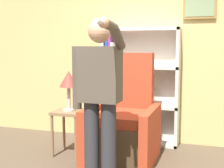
{
  "coord_description": "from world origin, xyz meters",
  "views": [
    {
      "loc": [
        0.9,
        -2.43,
        1.37
      ],
      "look_at": [
        -0.13,
        0.74,
        0.97
      ],
      "focal_mm": 50.0,
      "sensor_mm": 36.0,
      "label": 1
    }
  ],
  "objects_px": {
    "armchair": "(123,127)",
    "side_table": "(69,120)",
    "bookcase": "(135,87)",
    "table_lamp": "(69,81)",
    "person_standing": "(99,92)"
  },
  "relations": [
    {
      "from": "armchair",
      "to": "table_lamp",
      "type": "height_order",
      "value": "armchair"
    },
    {
      "from": "bookcase",
      "to": "table_lamp",
      "type": "bearing_deg",
      "value": -130.07
    },
    {
      "from": "person_standing",
      "to": "bookcase",
      "type": "bearing_deg",
      "value": 90.58
    },
    {
      "from": "armchair",
      "to": "table_lamp",
      "type": "xyz_separation_m",
      "value": [
        -0.7,
        -0.07,
        0.54
      ]
    },
    {
      "from": "side_table",
      "to": "bookcase",
      "type": "bearing_deg",
      "value": 49.93
    },
    {
      "from": "side_table",
      "to": "table_lamp",
      "type": "xyz_separation_m",
      "value": [
        0.0,
        0.0,
        0.49
      ]
    },
    {
      "from": "armchair",
      "to": "side_table",
      "type": "distance_m",
      "value": 0.7
    },
    {
      "from": "person_standing",
      "to": "side_table",
      "type": "xyz_separation_m",
      "value": [
        -0.67,
        0.71,
        -0.48
      ]
    },
    {
      "from": "bookcase",
      "to": "side_table",
      "type": "height_order",
      "value": "bookcase"
    },
    {
      "from": "bookcase",
      "to": "armchair",
      "type": "height_order",
      "value": "bookcase"
    },
    {
      "from": "side_table",
      "to": "table_lamp",
      "type": "distance_m",
      "value": 0.49
    },
    {
      "from": "bookcase",
      "to": "person_standing",
      "type": "relative_size",
      "value": 1.0
    },
    {
      "from": "bookcase",
      "to": "table_lamp",
      "type": "xyz_separation_m",
      "value": [
        -0.66,
        -0.78,
        0.14
      ]
    },
    {
      "from": "person_standing",
      "to": "armchair",
      "type": "bearing_deg",
      "value": 88.34
    },
    {
      "from": "person_standing",
      "to": "table_lamp",
      "type": "xyz_separation_m",
      "value": [
        -0.67,
        0.71,
        0.01
      ]
    }
  ]
}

